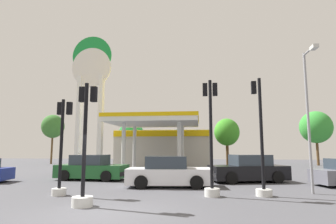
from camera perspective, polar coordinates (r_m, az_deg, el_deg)
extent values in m
plane|color=#47474C|center=(9.38, -13.22, -19.67)|extent=(90.00, 90.00, 0.00)
cube|color=beige|center=(31.15, -0.63, -7.62)|extent=(9.76, 6.45, 3.87)
cube|color=#EAB70C|center=(27.95, -1.47, -4.38)|extent=(9.76, 0.12, 0.60)
cube|color=white|center=(24.34, -2.67, -2.14)|extent=(7.50, 6.93, 0.35)
cube|color=#EAB70C|center=(24.37, -2.67, -1.38)|extent=(7.60, 7.03, 0.30)
cylinder|color=silver|center=(22.85, -9.10, -7.29)|extent=(0.32, 0.32, 4.09)
cylinder|color=silver|center=(22.08, 2.32, -7.38)|extent=(0.32, 0.32, 4.09)
cylinder|color=silver|center=(26.54, -6.88, -7.34)|extent=(0.32, 0.32, 4.09)
cylinder|color=silver|center=(25.88, 2.95, -7.39)|extent=(0.32, 0.32, 4.09)
cube|color=#4C4C51|center=(24.28, -2.72, -10.92)|extent=(0.90, 0.60, 1.10)
cube|color=white|center=(27.60, -17.80, -2.05)|extent=(0.40, 0.56, 8.90)
cube|color=white|center=(26.80, -13.64, -2.04)|extent=(0.40, 0.56, 8.90)
cylinder|color=white|center=(28.16, -15.37, 8.78)|extent=(3.84, 0.22, 3.84)
cylinder|color=#198C38|center=(28.52, -15.27, 10.99)|extent=(3.84, 0.22, 3.84)
cube|color=white|center=(28.38, -15.28, 9.87)|extent=(3.54, 0.08, 0.69)
cylinder|color=black|center=(16.64, 12.87, -13.03)|extent=(0.73, 0.41, 0.69)
cylinder|color=black|center=(18.39, 10.72, -12.54)|extent=(0.73, 0.41, 0.69)
cylinder|color=black|center=(17.85, 21.55, -12.31)|extent=(0.73, 0.41, 0.69)
cylinder|color=black|center=(19.48, 18.77, -11.99)|extent=(0.73, 0.41, 0.69)
cube|color=black|center=(18.02, 16.03, -11.77)|extent=(4.89, 3.02, 0.82)
cube|color=#2D3842|center=(18.05, 16.43, -9.47)|extent=(2.53, 2.19, 0.69)
cube|color=black|center=(17.24, 9.11, -12.56)|extent=(0.59, 1.79, 0.26)
cylinder|color=black|center=(18.33, 28.80, -11.89)|extent=(0.65, 0.34, 0.62)
cylinder|color=black|center=(20.71, -30.67, -11.19)|extent=(0.62, 0.29, 0.60)
cylinder|color=black|center=(19.44, -10.32, -12.29)|extent=(0.70, 0.29, 0.68)
cylinder|color=black|center=(17.76, -12.51, -12.70)|extent=(0.70, 0.29, 0.68)
cylinder|color=black|center=(20.60, -17.68, -11.78)|extent=(0.70, 0.29, 0.68)
cylinder|color=black|center=(19.02, -20.37, -12.06)|extent=(0.70, 0.29, 0.68)
cube|color=#1E5928|center=(19.14, -15.27, -11.56)|extent=(4.60, 2.22, 0.81)
cube|color=#2D3842|center=(19.17, -15.63, -9.43)|extent=(2.25, 1.82, 0.68)
cube|color=black|center=(18.30, -8.97, -12.29)|extent=(0.27, 1.78, 0.26)
cylinder|color=black|center=(16.17, 5.36, -13.37)|extent=(0.70, 0.29, 0.68)
cylinder|color=black|center=(14.36, 5.86, -14.12)|extent=(0.70, 0.29, 0.68)
cylinder|color=black|center=(16.23, -4.71, -13.36)|extent=(0.70, 0.29, 0.68)
cylinder|color=black|center=(14.42, -5.51, -14.09)|extent=(0.70, 0.29, 0.68)
cube|color=silver|center=(15.21, 0.24, -12.94)|extent=(4.61, 2.25, 0.81)
cube|color=#2D3842|center=(15.16, -0.37, -10.30)|extent=(2.26, 1.84, 0.68)
cube|color=black|center=(15.33, 8.68, -13.25)|extent=(0.28, 1.78, 0.26)
cylinder|color=silver|center=(13.33, -21.41, -14.98)|extent=(0.61, 0.61, 0.31)
cylinder|color=black|center=(13.21, -20.98, -5.94)|extent=(0.14, 0.14, 3.89)
cube|color=black|center=(13.57, -21.18, 0.67)|extent=(0.21, 0.20, 0.57)
sphere|color=red|center=(13.70, -20.91, 1.34)|extent=(0.15, 0.15, 0.15)
sphere|color=#D89E0C|center=(13.68, -20.95, 0.60)|extent=(0.15, 0.15, 0.15)
sphere|color=green|center=(13.65, -20.98, -0.15)|extent=(0.15, 0.15, 0.15)
cube|color=black|center=(13.37, -19.51, 0.71)|extent=(0.21, 0.20, 0.57)
sphere|color=red|center=(13.50, -19.25, 1.39)|extent=(0.15, 0.15, 0.15)
sphere|color=#D89E0C|center=(13.48, -19.29, 0.63)|extent=(0.15, 0.15, 0.15)
sphere|color=green|center=(13.46, -19.32, -0.13)|extent=(0.15, 0.15, 0.15)
cylinder|color=silver|center=(10.63, -17.13, -17.12)|extent=(0.72, 0.72, 0.34)
cylinder|color=black|center=(10.48, -16.66, -5.21)|extent=(0.14, 0.14, 4.06)
cube|color=black|center=(10.89, -17.08, 3.44)|extent=(0.21, 0.20, 0.57)
sphere|color=red|center=(11.04, -16.79, 4.24)|extent=(0.15, 0.15, 0.15)
sphere|color=#D89E0C|center=(11.00, -16.82, 3.32)|extent=(0.15, 0.15, 0.15)
sphere|color=green|center=(10.97, -16.86, 2.40)|extent=(0.15, 0.15, 0.15)
cube|color=black|center=(10.73, -14.92, 3.53)|extent=(0.21, 0.20, 0.57)
sphere|color=red|center=(10.87, -14.65, 4.34)|extent=(0.15, 0.15, 0.15)
sphere|color=#D89E0C|center=(10.84, -14.68, 3.41)|extent=(0.15, 0.15, 0.15)
sphere|color=green|center=(10.81, -14.71, 2.47)|extent=(0.15, 0.15, 0.15)
cylinder|color=silver|center=(12.36, 9.02, -15.95)|extent=(0.65, 0.65, 0.34)
cylinder|color=black|center=(12.24, 8.78, -4.26)|extent=(0.14, 0.14, 4.68)
cube|color=black|center=(12.65, 7.58, 4.54)|extent=(0.21, 0.20, 0.57)
sphere|color=red|center=(12.81, 7.55, 5.22)|extent=(0.15, 0.15, 0.15)
sphere|color=#D89E0C|center=(12.77, 7.57, 4.43)|extent=(0.15, 0.15, 0.15)
sphere|color=green|center=(12.74, 7.58, 3.64)|extent=(0.15, 0.15, 0.15)
cube|color=black|center=(12.67, 9.57, 4.57)|extent=(0.21, 0.20, 0.57)
sphere|color=red|center=(12.83, 9.53, 5.24)|extent=(0.15, 0.15, 0.15)
sphere|color=#D89E0C|center=(12.79, 9.54, 4.45)|extent=(0.15, 0.15, 0.15)
sphere|color=green|center=(12.75, 9.56, 3.66)|extent=(0.15, 0.15, 0.15)
cylinder|color=silver|center=(12.96, 19.04, -15.35)|extent=(0.68, 0.68, 0.29)
cylinder|color=black|center=(12.84, 18.56, -3.96)|extent=(0.14, 0.14, 4.84)
cube|color=black|center=(13.22, 17.11, 4.79)|extent=(0.21, 0.20, 0.57)
sphere|color=red|center=(13.38, 16.99, 5.44)|extent=(0.15, 0.15, 0.15)
sphere|color=#D89E0C|center=(13.34, 17.02, 4.68)|extent=(0.15, 0.15, 0.15)
sphere|color=green|center=(13.31, 17.05, 3.93)|extent=(0.15, 0.15, 0.15)
cylinder|color=brown|center=(40.09, -22.68, -7.03)|extent=(0.25, 0.25, 3.84)
ellipsoid|color=#386E2E|center=(40.20, -22.46, -2.73)|extent=(2.93, 2.93, 3.10)
cylinder|color=brown|center=(35.69, -7.60, -8.49)|extent=(0.38, 0.38, 2.67)
ellipsoid|color=#218935|center=(35.73, -7.54, -4.46)|extent=(3.14, 3.14, 3.07)
cylinder|color=brown|center=(34.01, 12.06, -8.30)|extent=(0.34, 0.34, 2.84)
ellipsoid|color=#398B24|center=(34.06, 11.94, -4.03)|extent=(2.98, 2.98, 3.23)
cylinder|color=brown|center=(38.14, 28.27, -7.23)|extent=(0.30, 0.30, 3.18)
ellipsoid|color=#338D33|center=(38.22, 28.00, -2.75)|extent=(3.74, 3.74, 3.86)
cylinder|color=gray|center=(14.40, 26.76, -1.69)|extent=(0.12, 0.12, 6.52)
cylinder|color=gray|center=(14.47, 26.85, 11.11)|extent=(0.09, 1.20, 0.09)
cube|color=beige|center=(13.92, 27.72, 11.66)|extent=(0.24, 0.44, 0.16)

